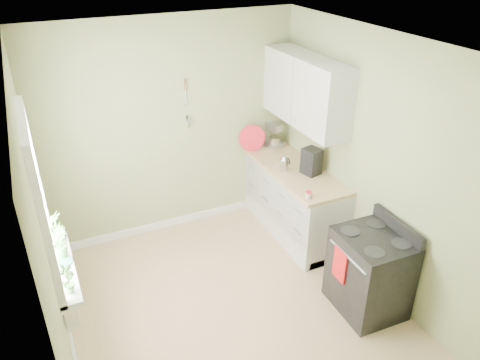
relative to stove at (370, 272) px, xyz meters
name	(u,v)px	position (x,y,z in m)	size (l,w,h in m)	color
floor	(233,310)	(-1.28, 0.52, -0.45)	(3.20, 3.60, 0.02)	tan
ceiling	(231,45)	(-1.28, 0.52, 2.27)	(3.20, 3.60, 0.02)	white
wall_back	(171,130)	(-1.28, 2.33, 0.91)	(3.20, 0.02, 2.70)	#9AA36F
wall_left	(44,243)	(-2.89, 0.52, 0.91)	(0.02, 3.60, 2.70)	#9AA36F
wall_right	(374,165)	(0.33, 0.52, 0.91)	(0.02, 3.60, 2.70)	#9AA36F
base_cabinets	(294,202)	(0.02, 1.52, -0.01)	(0.60, 1.60, 0.87)	white
countertop	(295,170)	(0.01, 1.52, 0.45)	(0.64, 1.60, 0.04)	#D2B380
upper_cabinets	(305,91)	(0.15, 1.62, 1.41)	(0.35, 1.40, 0.80)	white
window	(39,202)	(-2.86, 0.82, 1.11)	(0.06, 1.14, 1.44)	white
window_sill	(63,265)	(-2.79, 0.82, 0.44)	(0.18, 1.14, 0.04)	white
radiator	(67,298)	(-2.82, 0.77, 0.11)	(0.12, 0.50, 0.35)	white
wall_utensils	(187,111)	(-1.08, 2.30, 1.12)	(0.02, 0.14, 0.58)	#D2B380
stove	(370,272)	(0.00, 0.00, 0.00)	(0.65, 0.73, 0.99)	black
stand_mixer	(272,135)	(0.09, 2.26, 0.62)	(0.24, 0.33, 0.36)	#B2B2B7
kettle	(284,164)	(-0.14, 1.54, 0.56)	(0.19, 0.11, 0.19)	silver
coffee_maker	(311,162)	(0.12, 1.35, 0.62)	(0.22, 0.24, 0.32)	black
red_tray	(252,138)	(-0.23, 2.24, 0.64)	(0.35, 0.35, 0.02)	red
jar	(308,195)	(-0.23, 0.85, 0.51)	(0.07, 0.07, 0.08)	beige
plant_a	(67,279)	(-2.78, 0.40, 0.60)	(0.15, 0.10, 0.28)	#49803A
plant_b	(60,243)	(-2.78, 0.94, 0.60)	(0.15, 0.12, 0.28)	#49803A
plant_c	(56,227)	(-2.78, 1.21, 0.61)	(0.16, 0.16, 0.29)	#49803A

